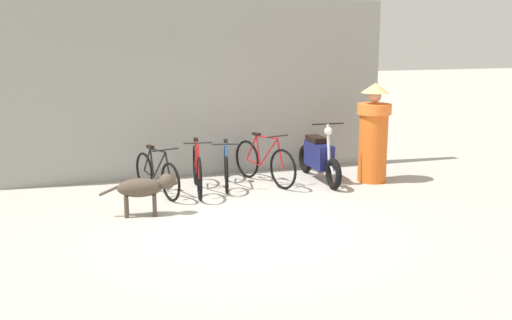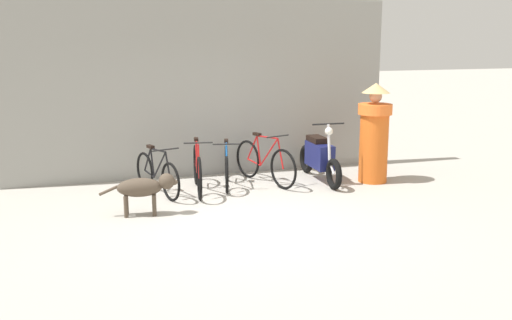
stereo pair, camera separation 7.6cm
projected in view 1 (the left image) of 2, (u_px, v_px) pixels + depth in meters
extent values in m
plane|color=#ADA89E|center=(246.00, 223.00, 8.38)|extent=(60.00, 60.00, 0.00)
cube|color=gray|center=(197.00, 89.00, 10.90)|extent=(7.27, 0.20, 3.21)
torus|color=black|center=(171.00, 182.00, 9.39)|extent=(0.22, 0.61, 0.62)
torus|color=black|center=(144.00, 171.00, 10.16)|extent=(0.22, 0.61, 0.62)
cylinder|color=black|center=(159.00, 165.00, 9.65)|extent=(0.17, 0.47, 0.52)
cylinder|color=black|center=(152.00, 163.00, 9.87)|extent=(0.06, 0.13, 0.47)
cylinder|color=black|center=(158.00, 150.00, 9.64)|extent=(0.19, 0.54, 0.06)
cylinder|color=black|center=(149.00, 174.00, 10.02)|extent=(0.14, 0.36, 0.07)
cylinder|color=black|center=(147.00, 160.00, 10.01)|extent=(0.11, 0.29, 0.44)
cylinder|color=black|center=(168.00, 167.00, 9.40)|extent=(0.08, 0.17, 0.46)
cube|color=black|center=(150.00, 147.00, 9.86)|extent=(0.12, 0.19, 0.05)
cylinder|color=black|center=(165.00, 150.00, 9.40)|extent=(0.45, 0.16, 0.02)
torus|color=black|center=(199.00, 179.00, 9.44)|extent=(0.15, 0.70, 0.70)
torus|color=black|center=(195.00, 165.00, 10.44)|extent=(0.15, 0.70, 0.70)
cylinder|color=red|center=(197.00, 159.00, 9.78)|extent=(0.10, 0.51, 0.58)
cylinder|color=red|center=(196.00, 157.00, 10.07)|extent=(0.05, 0.13, 0.53)
cylinder|color=red|center=(197.00, 143.00, 9.78)|extent=(0.11, 0.59, 0.06)
cylinder|color=red|center=(196.00, 169.00, 10.26)|extent=(0.08, 0.39, 0.08)
cylinder|color=red|center=(195.00, 153.00, 10.25)|extent=(0.07, 0.31, 0.48)
cylinder|color=red|center=(199.00, 162.00, 9.47)|extent=(0.05, 0.18, 0.51)
cube|color=black|center=(196.00, 139.00, 10.06)|extent=(0.10, 0.19, 0.05)
cylinder|color=black|center=(198.00, 143.00, 9.48)|extent=(0.46, 0.09, 0.02)
torus|color=black|center=(227.00, 175.00, 9.87)|extent=(0.20, 0.61, 0.62)
torus|color=black|center=(226.00, 163.00, 10.81)|extent=(0.20, 0.61, 0.62)
cylinder|color=#1959A5|center=(226.00, 158.00, 10.19)|extent=(0.14, 0.47, 0.51)
cylinder|color=#1959A5|center=(226.00, 156.00, 10.46)|extent=(0.06, 0.13, 0.47)
cylinder|color=#1959A5|center=(226.00, 144.00, 10.19)|extent=(0.16, 0.54, 0.06)
cylinder|color=#1959A5|center=(226.00, 166.00, 10.63)|extent=(0.11, 0.36, 0.07)
cylinder|color=#1959A5|center=(226.00, 153.00, 10.63)|extent=(0.10, 0.29, 0.43)
cylinder|color=#1959A5|center=(226.00, 161.00, 9.89)|extent=(0.07, 0.17, 0.46)
cube|color=black|center=(226.00, 141.00, 10.45)|extent=(0.11, 0.19, 0.05)
cylinder|color=black|center=(226.00, 144.00, 9.91)|extent=(0.45, 0.13, 0.02)
torus|color=black|center=(283.00, 169.00, 10.11)|extent=(0.27, 0.67, 0.69)
torus|color=black|center=(247.00, 159.00, 10.93)|extent=(0.27, 0.67, 0.69)
cylinder|color=red|center=(268.00, 152.00, 10.38)|extent=(0.19, 0.50, 0.57)
cylinder|color=red|center=(258.00, 151.00, 10.62)|extent=(0.07, 0.13, 0.53)
cylinder|color=red|center=(267.00, 137.00, 10.37)|extent=(0.22, 0.58, 0.06)
cylinder|color=red|center=(253.00, 162.00, 10.78)|extent=(0.15, 0.38, 0.08)
cylinder|color=red|center=(252.00, 148.00, 10.77)|extent=(0.13, 0.30, 0.48)
cylinder|color=red|center=(280.00, 154.00, 10.12)|extent=(0.09, 0.18, 0.51)
cube|color=black|center=(256.00, 134.00, 10.60)|extent=(0.12, 0.19, 0.05)
cylinder|color=black|center=(277.00, 136.00, 10.12)|extent=(0.44, 0.17, 0.02)
torus|color=black|center=(333.00, 174.00, 10.10)|extent=(0.12, 0.54, 0.54)
torus|color=black|center=(305.00, 159.00, 11.33)|extent=(0.12, 0.54, 0.54)
cube|color=navy|center=(319.00, 155.00, 10.68)|extent=(0.30, 0.78, 0.43)
cube|color=black|center=(316.00, 139.00, 10.75)|extent=(0.25, 0.50, 0.10)
cylinder|color=silver|center=(328.00, 142.00, 10.23)|extent=(0.05, 0.15, 0.63)
cylinder|color=silver|center=(331.00, 167.00, 10.17)|extent=(0.05, 0.23, 0.22)
cylinder|color=black|center=(328.00, 124.00, 10.21)|extent=(0.58, 0.04, 0.03)
sphere|color=silver|center=(328.00, 131.00, 10.20)|extent=(0.14, 0.14, 0.14)
ellipsoid|color=#4C3F33|center=(140.00, 188.00, 8.62)|extent=(0.68, 0.36, 0.28)
cylinder|color=#4C3F33|center=(155.00, 203.00, 8.78)|extent=(0.07, 0.07, 0.31)
cylinder|color=#4C3F33|center=(155.00, 206.00, 8.63)|extent=(0.07, 0.07, 0.31)
cylinder|color=#4C3F33|center=(127.00, 204.00, 8.71)|extent=(0.07, 0.07, 0.31)
cylinder|color=#4C3F33|center=(126.00, 207.00, 8.56)|extent=(0.07, 0.07, 0.31)
sphere|color=#4C3F33|center=(167.00, 181.00, 8.67)|extent=(0.26, 0.26, 0.23)
ellipsoid|color=#4C3F33|center=(174.00, 182.00, 8.69)|extent=(0.14, 0.11, 0.09)
cylinder|color=#4C3F33|center=(109.00, 191.00, 8.55)|extent=(0.28, 0.08, 0.15)
cylinder|color=orange|center=(373.00, 143.00, 10.57)|extent=(0.51, 0.51, 1.39)
cylinder|color=orange|center=(374.00, 109.00, 10.44)|extent=(0.60, 0.60, 0.18)
sphere|color=tan|center=(375.00, 96.00, 10.40)|extent=(0.22, 0.22, 0.22)
cone|color=tan|center=(375.00, 88.00, 10.37)|extent=(0.50, 0.50, 0.17)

